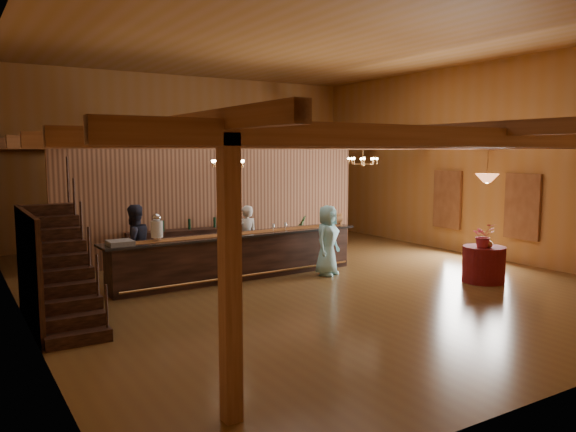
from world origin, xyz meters
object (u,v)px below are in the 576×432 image
chandelier_left (228,164)px  chandelier_right (363,161)px  beverage_dispenser (157,228)px  round_table (484,264)px  guest (327,240)px  raffle_drum (336,218)px  tasting_bar (238,256)px  staff_second (134,245)px  backbar_shelf (190,247)px  bartender (246,238)px  floor_plant (297,236)px  pendant_lamp (487,178)px

chandelier_left → chandelier_right: 4.20m
beverage_dispenser → round_table: size_ratio=0.63×
chandelier_right → guest: bearing=-151.4°
raffle_drum → chandelier_left: 3.50m
beverage_dispenser → chandelier_right: 6.07m
tasting_bar → round_table: bearing=-37.3°
beverage_dispenser → chandelier_right: bearing=2.8°
staff_second → backbar_shelf: bearing=-157.4°
backbar_shelf → staff_second: (-1.94, -1.52, 0.44)m
chandelier_left → raffle_drum: bearing=2.2°
chandelier_right → bartender: chandelier_right is taller
tasting_bar → staff_second: size_ratio=3.56×
beverage_dispenser → chandelier_left: (1.71, -0.02, 1.37)m
chandelier_right → floor_plant: (-1.24, 1.37, -2.16)m
round_table → bartender: bartender is taller
raffle_drum → tasting_bar: bearing=-178.6°
raffle_drum → beverage_dispenser: bearing=-178.9°
chandelier_left → guest: bearing=-17.6°
tasting_bar → chandelier_left: bearing=-171.0°
tasting_bar → chandelier_left: chandelier_left is taller
beverage_dispenser → raffle_drum: size_ratio=1.76×
tasting_bar → floor_plant: (2.69, 1.63, 0.05)m
floor_plant → chandelier_right: bearing=-47.7°
backbar_shelf → chandelier_left: bearing=-80.5°
beverage_dispenser → backbar_shelf: bearing=54.3°
staff_second → chandelier_left: bearing=142.5°
beverage_dispenser → chandelier_right: (5.90, 0.29, 1.39)m
chandelier_left → guest: size_ratio=0.47×
pendant_lamp → round_table: bearing=90.0°
backbar_shelf → chandelier_right: size_ratio=4.16×
chandelier_left → pendant_lamp: 5.90m
raffle_drum → staff_second: staff_second is taller
raffle_drum → staff_second: size_ratio=0.19×
chandelier_left → tasting_bar: bearing=11.4°
round_table → tasting_bar: bearing=145.1°
staff_second → raffle_drum: bearing=157.0°
round_table → chandelier_left: 6.33m
raffle_drum → floor_plant: (-0.22, 1.56, -0.65)m
pendant_lamp → staff_second: pendant_lamp is taller
backbar_shelf → staff_second: 2.50m
beverage_dispenser → round_table: (6.64, -3.24, -0.95)m
chandelier_left → backbar_shelf: bearing=91.4°
backbar_shelf → chandelier_left: (0.06, -2.32, 2.26)m
beverage_dispenser → round_table: 7.45m
pendant_lamp → staff_second: 8.15m
chandelier_right → floor_plant: chandelier_right is taller
round_table → guest: size_ratio=0.56×
chandelier_left → chandelier_right: (4.19, 0.31, 0.03)m
chandelier_left → guest: (2.29, -0.73, -1.87)m
tasting_bar → round_table: tasting_bar is taller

